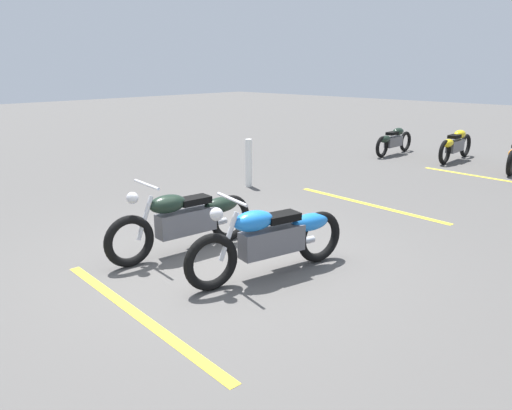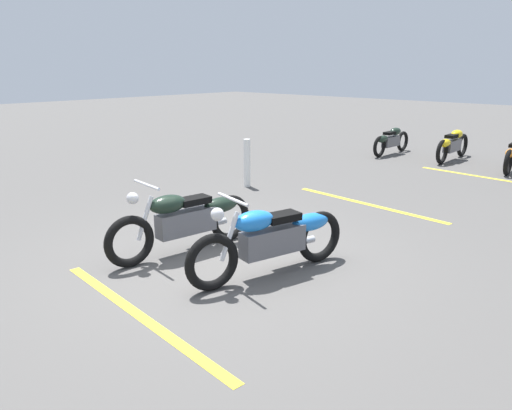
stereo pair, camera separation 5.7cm
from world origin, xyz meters
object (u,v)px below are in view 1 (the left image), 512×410
Objects in this scene: motorcycle_bright_foreground at (273,238)px; bollard_post at (249,163)px; motorcycle_row_right at (393,140)px; motorcycle_dark_foreground at (187,219)px; motorcycle_row_center at (455,145)px.

motorcycle_bright_foreground is 2.21× the size of bollard_post.
motorcycle_bright_foreground reaches higher than motorcycle_row_right.
motorcycle_row_right is (8.62, 3.09, -0.06)m from motorcycle_bright_foreground.
motorcycle_row_center is at bearing -171.85° from motorcycle_dark_foreground.
motorcycle_bright_foreground and motorcycle_dark_foreground have the same top height.
motorcycle_row_center is (9.10, 0.10, -0.03)m from motorcycle_dark_foreground.
motorcycle_bright_foreground is 9.15m from motorcycle_row_right.
motorcycle_bright_foreground is at bearing -160.79° from motorcycle_row_right.
bollard_post is at bearing -118.58° from motorcycle_bright_foreground.
motorcycle_dark_foreground is 1.06× the size of motorcycle_row_center.
motorcycle_row_right is 1.97× the size of bollard_post.
motorcycle_row_center is 2.11× the size of bollard_post.
motorcycle_bright_foreground reaches higher than motorcycle_row_center.
motorcycle_bright_foreground is 1.12× the size of motorcycle_row_right.
motorcycle_bright_foreground is 4.56m from bollard_post.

